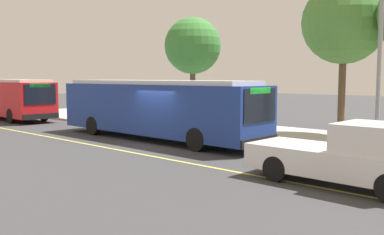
{
  "coord_description": "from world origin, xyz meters",
  "views": [
    {
      "loc": [
        14.33,
        -13.27,
        3.09
      ],
      "look_at": [
        1.31,
        0.76,
        1.29
      ],
      "focal_mm": 39.93,
      "sensor_mm": 36.0,
      "label": 1
    }
  ],
  "objects_px": {
    "pedestrian_commuter": "(171,112)",
    "transit_bus_main": "(156,107)",
    "route_sign_post": "(246,101)",
    "pickup_truck": "(350,157)",
    "waiting_bench": "(231,120)",
    "transit_bus_second": "(9,97)"
  },
  "relations": [
    {
      "from": "route_sign_post",
      "to": "transit_bus_main",
      "type": "bearing_deg",
      "value": -144.9
    },
    {
      "from": "pickup_truck",
      "to": "transit_bus_main",
      "type": "bearing_deg",
      "value": 166.91
    },
    {
      "from": "pedestrian_commuter",
      "to": "waiting_bench",
      "type": "bearing_deg",
      "value": 48.05
    },
    {
      "from": "transit_bus_main",
      "to": "pedestrian_commuter",
      "type": "xyz_separation_m",
      "value": [
        -1.59,
        2.6,
        -0.5
      ]
    },
    {
      "from": "transit_bus_main",
      "to": "route_sign_post",
      "type": "xyz_separation_m",
      "value": [
        3.64,
        2.56,
        0.34
      ]
    },
    {
      "from": "route_sign_post",
      "to": "pedestrian_commuter",
      "type": "bearing_deg",
      "value": 179.51
    },
    {
      "from": "transit_bus_main",
      "to": "waiting_bench",
      "type": "height_order",
      "value": "transit_bus_main"
    },
    {
      "from": "route_sign_post",
      "to": "pedestrian_commuter",
      "type": "xyz_separation_m",
      "value": [
        -5.24,
        0.04,
        -0.84
      ]
    },
    {
      "from": "pickup_truck",
      "to": "route_sign_post",
      "type": "xyz_separation_m",
      "value": [
        -7.25,
        5.09,
        1.1
      ]
    },
    {
      "from": "pickup_truck",
      "to": "waiting_bench",
      "type": "distance_m",
      "value": 12.77
    },
    {
      "from": "pedestrian_commuter",
      "to": "route_sign_post",
      "type": "bearing_deg",
      "value": -0.49
    },
    {
      "from": "transit_bus_main",
      "to": "route_sign_post",
      "type": "height_order",
      "value": "same"
    },
    {
      "from": "waiting_bench",
      "to": "route_sign_post",
      "type": "xyz_separation_m",
      "value": [
        2.93,
        -2.61,
        1.32
      ]
    },
    {
      "from": "transit_bus_main",
      "to": "transit_bus_second",
      "type": "bearing_deg",
      "value": -179.08
    },
    {
      "from": "waiting_bench",
      "to": "route_sign_post",
      "type": "distance_m",
      "value": 4.14
    },
    {
      "from": "pickup_truck",
      "to": "route_sign_post",
      "type": "height_order",
      "value": "route_sign_post"
    },
    {
      "from": "transit_bus_second",
      "to": "route_sign_post",
      "type": "bearing_deg",
      "value": 8.19
    },
    {
      "from": "pedestrian_commuter",
      "to": "transit_bus_main",
      "type": "bearing_deg",
      "value": -58.53
    },
    {
      "from": "transit_bus_main",
      "to": "transit_bus_second",
      "type": "relative_size",
      "value": 1.17
    },
    {
      "from": "pickup_truck",
      "to": "pedestrian_commuter",
      "type": "height_order",
      "value": "pickup_truck"
    },
    {
      "from": "transit_bus_second",
      "to": "route_sign_post",
      "type": "distance_m",
      "value": 19.77
    },
    {
      "from": "transit_bus_second",
      "to": "pickup_truck",
      "type": "bearing_deg",
      "value": -4.85
    }
  ]
}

